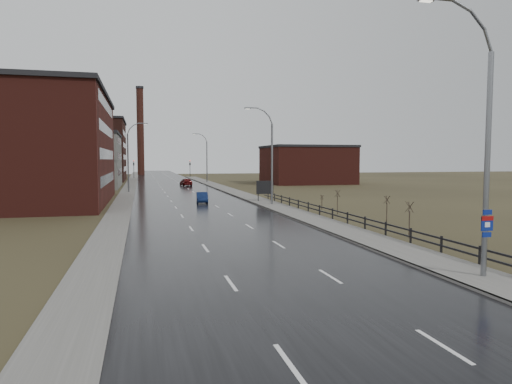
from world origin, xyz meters
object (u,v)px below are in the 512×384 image
car_far (186,182)px  billboard (265,188)px  car_near (202,198)px  streetlight_main (482,144)px

car_far → billboard: bearing=92.3°
billboard → car_near: bearing=173.2°
billboard → car_near: billboard is taller
streetlight_main → car_far: size_ratio=2.59×
billboard → car_near: 7.94m
car_far → streetlight_main: bearing=87.1°
streetlight_main → billboard: (0.63, 38.22, -4.26)m
billboard → car_far: (-6.28, 37.67, -1.01)m
car_far → car_near: bearing=80.4°
streetlight_main → car_near: bearing=100.4°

